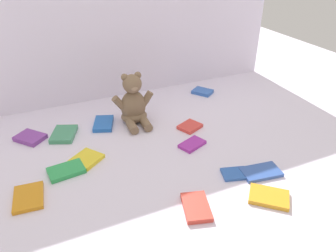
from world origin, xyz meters
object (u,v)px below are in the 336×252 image
object	(u,v)px
book_case_0	(30,138)
book_case_3	(190,127)
book_case_1	(28,197)
book_case_6	(203,92)
book_case_5	(261,172)
book_case_9	(64,134)
book_case_7	(103,124)
book_case_2	(235,174)
book_case_10	(87,159)
teddy_bear	(134,105)
book_case_4	(66,170)
book_case_8	(196,207)
book_case_12	(192,144)
book_case_11	(269,197)

from	to	relation	value
book_case_0	book_case_3	size ratio (longest dim) A/B	1.23
book_case_1	book_case_6	bearing A→B (deg)	-146.87
book_case_5	book_case_9	world-z (taller)	book_case_9
book_case_3	book_case_0	bearing A→B (deg)	50.07
book_case_5	book_case_7	size ratio (longest dim) A/B	1.09
book_case_1	book_case_2	xyz separation A→B (m)	(0.68, -0.17, -0.00)
book_case_2	book_case_10	distance (m)	0.55
teddy_bear	book_case_7	xyz separation A→B (m)	(-0.14, 0.02, -0.08)
book_case_3	book_case_6	distance (m)	0.38
book_case_3	book_case_6	xyz separation A→B (m)	(0.23, 0.30, 0.00)
teddy_bear	book_case_5	distance (m)	0.62
book_case_4	book_case_8	bearing A→B (deg)	-142.00
book_case_1	book_case_8	xyz separation A→B (m)	(0.47, -0.26, 0.00)
book_case_1	book_case_2	size ratio (longest dim) A/B	1.40
book_case_5	book_case_12	xyz separation A→B (m)	(-0.14, 0.26, 0.00)
book_case_10	book_case_12	bearing A→B (deg)	-136.35
book_case_11	book_case_12	bearing A→B (deg)	54.33
teddy_bear	book_case_4	distance (m)	0.44
book_case_3	book_case_9	size ratio (longest dim) A/B	0.73
teddy_bear	book_case_2	xyz separation A→B (m)	(0.20, -0.51, -0.08)
book_case_3	book_case_8	size ratio (longest dim) A/B	0.76
teddy_bear	book_case_9	size ratio (longest dim) A/B	1.81
book_case_0	book_case_1	bearing A→B (deg)	43.96
book_case_2	book_case_9	size ratio (longest dim) A/B	0.71
teddy_bear	book_case_5	xyz separation A→B (m)	(0.29, -0.54, -0.08)
book_case_5	book_case_11	distance (m)	0.13
book_case_5	teddy_bear	bearing A→B (deg)	36.24
book_case_1	book_case_12	bearing A→B (deg)	-169.55
book_case_8	book_case_9	bearing A→B (deg)	133.07
book_case_1	book_case_8	distance (m)	0.54
book_case_9	book_case_12	bearing A→B (deg)	-9.31
teddy_bear	book_case_9	world-z (taller)	teddy_bear
book_case_1	book_case_2	world-z (taller)	book_case_1
book_case_7	book_case_10	bearing A→B (deg)	-97.82
book_case_2	book_case_4	bearing A→B (deg)	80.63
book_case_7	book_case_8	bearing A→B (deg)	-57.66
book_case_4	book_case_11	distance (m)	0.71
teddy_bear	book_case_5	world-z (taller)	teddy_bear
book_case_5	book_case_3	bearing A→B (deg)	20.62
book_case_9	book_case_10	distance (m)	0.22
book_case_4	book_case_5	world-z (taller)	book_case_4
book_case_4	book_case_10	bearing A→B (deg)	-70.10
book_case_0	book_case_9	world-z (taller)	same
book_case_8	book_case_11	xyz separation A→B (m)	(0.24, -0.05, -0.00)
book_case_8	book_case_11	bearing A→B (deg)	2.78
book_case_2	book_case_12	xyz separation A→B (m)	(-0.05, 0.23, 0.00)
book_case_0	book_case_12	bearing A→B (deg)	110.68
book_case_6	book_case_9	bearing A→B (deg)	-24.54
book_case_4	book_case_9	xyz separation A→B (m)	(0.03, 0.25, 0.00)
book_case_9	book_case_1	bearing A→B (deg)	-92.95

